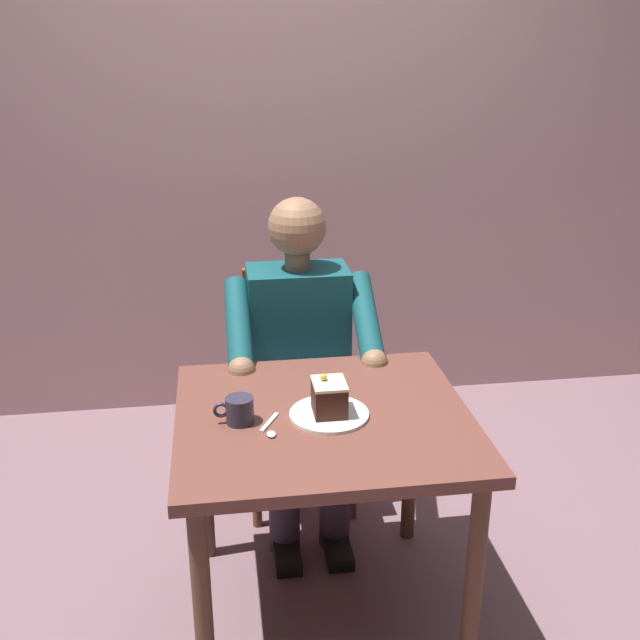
% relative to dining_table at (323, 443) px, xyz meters
% --- Properties ---
extents(ground_plane, '(14.00, 14.00, 0.00)m').
position_rel_dining_table_xyz_m(ground_plane, '(0.00, 0.00, -0.61)').
color(ground_plane, '#7D5C66').
extents(cafe_rear_panel, '(6.40, 0.12, 3.00)m').
position_rel_dining_table_xyz_m(cafe_rear_panel, '(0.00, -1.57, 0.89)').
color(cafe_rear_panel, '#BD9195').
rests_on(cafe_rear_panel, ground).
extents(dining_table, '(0.84, 0.78, 0.71)m').
position_rel_dining_table_xyz_m(dining_table, '(0.00, 0.00, 0.00)').
color(dining_table, brown).
rests_on(dining_table, ground).
extents(chair, '(0.42, 0.42, 0.89)m').
position_rel_dining_table_xyz_m(chair, '(0.00, -0.73, -0.12)').
color(chair, brown).
rests_on(chair, ground).
extents(seated_person, '(0.53, 0.58, 1.21)m').
position_rel_dining_table_xyz_m(seated_person, '(-0.00, -0.55, 0.02)').
color(seated_person, '#144D55').
rests_on(seated_person, ground).
extents(dessert_plate, '(0.23, 0.23, 0.01)m').
position_rel_dining_table_xyz_m(dessert_plate, '(-0.01, 0.01, 0.10)').
color(dessert_plate, white).
rests_on(dessert_plate, dining_table).
extents(cake_slice, '(0.09, 0.11, 0.12)m').
position_rel_dining_table_xyz_m(cake_slice, '(-0.01, 0.01, 0.15)').
color(cake_slice, '#3D1B13').
rests_on(cake_slice, dessert_plate).
extents(coffee_cup, '(0.11, 0.08, 0.08)m').
position_rel_dining_table_xyz_m(coffee_cup, '(0.24, 0.02, 0.14)').
color(coffee_cup, '#2E2B3D').
rests_on(coffee_cup, dining_table).
extents(dessert_spoon, '(0.06, 0.14, 0.01)m').
position_rel_dining_table_xyz_m(dessert_spoon, '(0.16, 0.07, 0.10)').
color(dessert_spoon, silver).
rests_on(dessert_spoon, dining_table).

